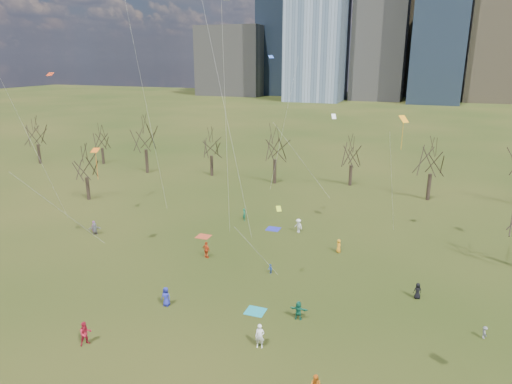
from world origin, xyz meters
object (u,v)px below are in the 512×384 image
(blanket_teal, at_px, (255,311))
(blanket_crimson, at_px, (203,237))
(person_0, at_px, (166,297))
(person_1, at_px, (260,336))
(person_2, at_px, (85,333))
(blanket_navy, at_px, (273,229))
(person_4, at_px, (206,250))

(blanket_teal, distance_m, blanket_crimson, 17.47)
(person_0, bearing_deg, person_1, -16.57)
(blanket_crimson, relative_size, person_0, 0.94)
(person_0, height_order, person_1, person_1)
(blanket_teal, height_order, person_0, person_0)
(blanket_crimson, bearing_deg, blanket_teal, -49.31)
(person_0, relative_size, person_1, 0.92)
(person_0, distance_m, person_2, 7.28)
(blanket_navy, height_order, person_0, person_0)
(blanket_teal, bearing_deg, person_1, -65.92)
(blanket_navy, xyz_separation_m, person_2, (-5.58, -26.91, 0.91))
(blanket_crimson, xyz_separation_m, person_2, (1.34, -21.74, 0.91))
(blanket_navy, relative_size, person_0, 0.94)
(blanket_teal, distance_m, person_1, 4.93)
(blanket_teal, height_order, person_4, person_4)
(person_0, distance_m, person_1, 9.76)
(blanket_teal, height_order, blanket_crimson, same)
(blanket_teal, distance_m, person_2, 13.19)
(blanket_teal, height_order, person_2, person_2)
(blanket_teal, xyz_separation_m, blanket_navy, (-4.47, 18.42, 0.00))
(blanket_teal, xyz_separation_m, blanket_crimson, (-11.39, 13.25, 0.00))
(person_2, bearing_deg, blanket_crimson, 38.29)
(blanket_navy, height_order, blanket_crimson, same)
(person_2, xyz_separation_m, person_4, (1.62, 16.59, -0.03))
(person_2, bearing_deg, person_1, -36.54)
(person_4, bearing_deg, person_0, 117.39)
(blanket_navy, height_order, person_1, person_1)
(person_4, bearing_deg, blanket_crimson, -38.77)
(blanket_navy, relative_size, person_2, 0.86)
(blanket_teal, bearing_deg, person_0, -166.92)
(person_0, height_order, person_2, person_2)
(person_1, xyz_separation_m, person_2, (-12.03, -4.07, -0.00))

